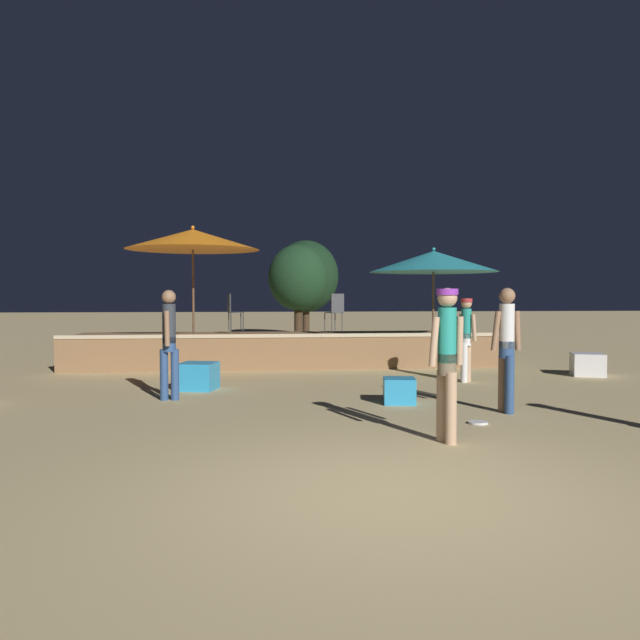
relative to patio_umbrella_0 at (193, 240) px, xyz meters
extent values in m
plane|color=tan|center=(2.52, -9.18, -2.92)|extent=(120.00, 120.00, 0.00)
cube|color=olive|center=(2.06, 0.84, -2.56)|extent=(9.94, 2.41, 0.74)
cube|color=#CCB793|center=(2.06, -0.33, -2.15)|extent=(9.94, 0.12, 0.08)
cylinder|color=brown|center=(0.00, 0.00, -1.57)|extent=(0.05, 0.05, 2.70)
cone|color=orange|center=(0.00, 0.00, 0.00)|extent=(2.98, 2.98, 0.46)
sphere|color=orange|center=(0.00, 0.00, 0.27)|extent=(0.08, 0.08, 0.08)
cylinder|color=brown|center=(5.48, -0.19, -1.82)|extent=(0.05, 0.05, 2.21)
cone|color=teal|center=(5.48, -0.19, -0.47)|extent=(2.96, 2.96, 0.49)
sphere|color=teal|center=(5.48, -0.19, -0.18)|extent=(0.08, 0.08, 0.08)
cube|color=#2D9EDB|center=(3.59, -4.80, -2.73)|extent=(0.55, 0.55, 0.39)
cube|color=#2D9EDB|center=(0.37, -3.05, -2.68)|extent=(0.74, 0.74, 0.48)
cube|color=white|center=(8.28, -1.93, -2.69)|extent=(0.78, 0.78, 0.47)
cylinder|color=#2D4C7F|center=(-0.07, -4.13, -2.52)|extent=(0.13, 0.13, 0.81)
cylinder|color=#2D4C7F|center=(0.10, -4.14, -2.52)|extent=(0.13, 0.13, 0.81)
cylinder|color=#2D4C7F|center=(0.01, -4.13, -2.03)|extent=(0.21, 0.21, 0.24)
cylinder|color=#333842|center=(0.01, -4.13, -1.70)|extent=(0.21, 0.21, 0.62)
cylinder|color=#997051|center=(0.00, -4.30, -1.77)|extent=(0.09, 0.11, 0.56)
cylinder|color=#997051|center=(0.02, -3.96, -1.77)|extent=(0.09, 0.24, 0.55)
sphere|color=#997051|center=(0.01, -4.13, -1.28)|extent=(0.22, 0.22, 0.22)
cylinder|color=tan|center=(3.50, -7.31, -2.52)|extent=(0.13, 0.13, 0.81)
cylinder|color=tan|center=(3.55, -7.47, -2.52)|extent=(0.13, 0.13, 0.81)
cylinder|color=#72664C|center=(3.53, -7.39, -2.03)|extent=(0.21, 0.21, 0.24)
cylinder|color=teal|center=(3.53, -7.39, -1.70)|extent=(0.21, 0.21, 0.62)
cylinder|color=tan|center=(3.36, -7.44, -1.77)|extent=(0.15, 0.11, 0.56)
cylinder|color=tan|center=(3.69, -7.34, -1.77)|extent=(0.11, 0.10, 0.55)
sphere|color=tan|center=(3.53, -7.39, -1.28)|extent=(0.22, 0.22, 0.22)
cylinder|color=purple|center=(3.53, -7.39, -1.21)|extent=(0.24, 0.24, 0.07)
cylinder|color=#997051|center=(4.91, -5.64, -2.51)|extent=(0.13, 0.13, 0.82)
cylinder|color=#2D4C7F|center=(4.94, -5.81, -2.51)|extent=(0.13, 0.13, 0.82)
cylinder|color=#2D4C7F|center=(4.92, -5.73, -2.02)|extent=(0.21, 0.21, 0.24)
cylinder|color=white|center=(4.92, -5.73, -1.69)|extent=(0.21, 0.21, 0.63)
cylinder|color=#997051|center=(4.75, -5.75, -1.75)|extent=(0.16, 0.10, 0.57)
cylinder|color=#997051|center=(5.10, -5.70, -1.75)|extent=(0.11, 0.10, 0.56)
sphere|color=#997051|center=(4.92, -5.73, -1.26)|extent=(0.22, 0.22, 0.22)
cylinder|color=white|center=(5.37, -2.64, -2.55)|extent=(0.13, 0.13, 0.75)
cylinder|color=tan|center=(5.48, -2.53, -2.55)|extent=(0.13, 0.13, 0.75)
cylinder|color=white|center=(5.43, -2.59, -2.10)|extent=(0.19, 0.19, 0.24)
cylinder|color=teal|center=(5.43, -2.59, -1.79)|extent=(0.19, 0.19, 0.57)
cylinder|color=tan|center=(5.54, -2.70, -1.86)|extent=(0.14, 0.14, 0.51)
cylinder|color=tan|center=(5.32, -2.48, -1.86)|extent=(0.19, 0.19, 0.51)
sphere|color=tan|center=(5.43, -2.59, -1.41)|extent=(0.20, 0.20, 0.20)
cylinder|color=#B22D33|center=(5.43, -2.59, -1.34)|extent=(0.22, 0.22, 0.07)
cylinder|color=#2D3338|center=(1.09, 1.02, -1.88)|extent=(0.02, 0.02, 0.45)
cylinder|color=#2D3338|center=(1.03, 1.31, -1.88)|extent=(0.02, 0.02, 0.45)
cylinder|color=#2D3338|center=(0.80, 0.95, -1.88)|extent=(0.02, 0.02, 0.45)
cylinder|color=#2D3338|center=(0.74, 1.25, -1.88)|extent=(0.02, 0.02, 0.45)
cylinder|color=#2D3338|center=(0.92, 1.13, -1.66)|extent=(0.40, 0.40, 0.02)
cube|color=#2D3338|center=(0.75, 1.10, -1.43)|extent=(0.11, 0.36, 0.45)
cylinder|color=#47474C|center=(3.31, 0.78, -1.88)|extent=(0.02, 0.02, 0.45)
cylinder|color=#47474C|center=(3.05, 0.64, -1.88)|extent=(0.02, 0.02, 0.45)
cylinder|color=#47474C|center=(3.45, 0.51, -1.88)|extent=(0.02, 0.02, 0.45)
cylinder|color=#47474C|center=(3.18, 0.37, -1.88)|extent=(0.02, 0.02, 0.45)
cylinder|color=#47474C|center=(3.25, 0.58, -1.66)|extent=(0.40, 0.40, 0.02)
cube|color=#47474C|center=(3.33, 0.43, -1.43)|extent=(0.33, 0.19, 0.45)
cylinder|color=white|center=(4.25, -6.43, -2.91)|extent=(0.25, 0.25, 0.03)
cylinder|color=#3D2B1C|center=(3.43, 10.78, -2.28)|extent=(0.28, 0.28, 1.29)
ellipsoid|color=black|center=(3.43, 10.78, -0.47)|extent=(2.60, 2.60, 2.86)
cylinder|color=#3D2B1C|center=(2.84, 6.83, -2.24)|extent=(0.28, 0.28, 1.37)
ellipsoid|color=#19381E|center=(2.84, 6.83, -0.64)|extent=(2.03, 2.03, 2.24)
camera|label=1|loc=(1.36, -14.22, -1.26)|focal=35.00mm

